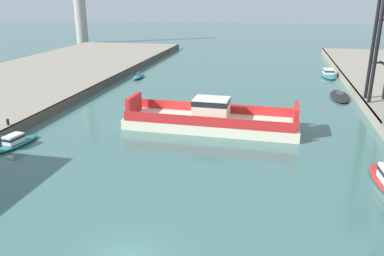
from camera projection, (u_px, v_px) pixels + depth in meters
The scene contains 6 objects.
chain_ferry at pixel (211, 119), 43.92m from camera, with size 19.59×6.06×3.50m.
moored_boat_near_right at pixel (340, 96), 57.31m from camera, with size 2.87×7.98×0.99m.
moored_boat_mid_left at pixel (138, 77), 70.72m from camera, with size 1.57×4.87×1.05m.
moored_boat_mid_right at pixel (16, 142), 38.92m from camera, with size 2.35×5.64×1.29m.
moored_boat_far_right at pixel (328, 74), 71.91m from camera, with size 2.74×7.10×1.43m.
bollard_left_far at pixel (8, 121), 41.36m from camera, with size 0.32×0.32×0.71m.
Camera 1 is at (7.59, -17.19, 14.41)m, focal length 36.39 mm.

